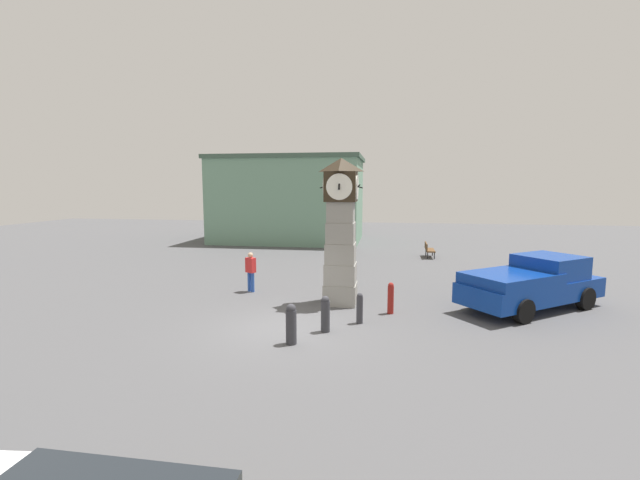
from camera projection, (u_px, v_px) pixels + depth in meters
ground_plane at (286, 328)px, 13.10m from camera, size 78.88×78.88×0.00m
clock_tower at (341, 232)px, 15.56m from camera, size 1.56×1.52×5.33m
bollard_near_tower at (391, 298)px, 14.56m from camera, size 0.21×0.21×1.08m
bollard_mid_row at (360, 308)px, 13.53m from camera, size 0.21×0.21×0.99m
bollard_far_row at (325, 314)px, 12.72m from camera, size 0.27×0.27×1.10m
bollard_end_row at (291, 324)px, 11.73m from camera, size 0.30×0.30×1.14m
pickup_truck at (532, 283)px, 15.08m from camera, size 5.60×4.92×1.85m
bench at (429, 249)px, 26.16m from camera, size 0.54×1.60×0.90m
pedestrian_near_bench at (251, 269)px, 17.56m from camera, size 0.47×0.40×1.64m
warehouse_blue_far at (290, 199)px, 34.11m from camera, size 11.60×7.95×6.65m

